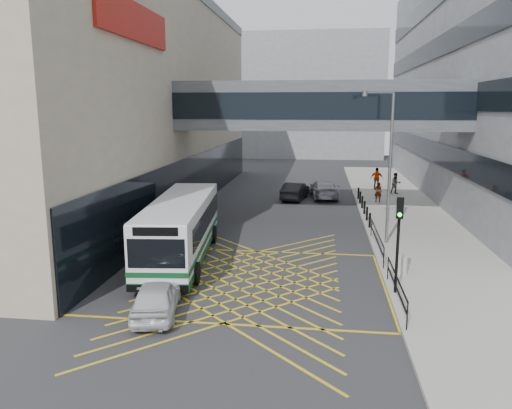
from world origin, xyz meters
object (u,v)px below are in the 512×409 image
at_px(car_silver, 323,189).
at_px(pedestrian_b, 396,183).
at_px(car_white, 156,297).
at_px(street_lamp, 387,159).
at_px(car_dark, 295,191).
at_px(traffic_light, 399,231).
at_px(pedestrian_c, 377,179).
at_px(bus, 181,227).
at_px(litter_bin, 402,265).
at_px(pedestrian_a, 378,192).

bearing_deg(car_silver, pedestrian_b, -171.13).
height_order(car_white, street_lamp, street_lamp).
xyz_separation_m(car_dark, pedestrian_b, (8.39, 2.87, 0.34)).
xyz_separation_m(car_white, traffic_light, (8.84, 2.87, 2.03)).
distance_m(car_silver, pedestrian_c, 6.32).
distance_m(car_dark, street_lamp, 14.98).
height_order(car_silver, traffic_light, traffic_light).
distance_m(bus, street_lamp, 11.32).
bearing_deg(pedestrian_b, litter_bin, -112.30).
bearing_deg(pedestrian_c, bus, 74.75).
height_order(bus, car_dark, bus).
relative_size(car_white, pedestrian_c, 2.13).
bearing_deg(car_dark, traffic_light, 114.12).
bearing_deg(pedestrian_a, traffic_light, 88.46).
xyz_separation_m(bus, street_lamp, (10.20, 3.77, 3.13)).
distance_m(car_white, traffic_light, 9.51).
bearing_deg(street_lamp, pedestrian_c, 65.25).
relative_size(traffic_light, pedestrian_a, 2.50).
xyz_separation_m(car_silver, pedestrian_a, (4.21, -2.24, 0.15)).
relative_size(car_dark, traffic_light, 1.17).
distance_m(bus, car_dark, 17.76).
height_order(car_white, car_dark, car_dark).
xyz_separation_m(litter_bin, pedestrian_a, (0.78, 17.29, 0.37)).
bearing_deg(pedestrian_c, car_silver, 53.52).
bearing_deg(litter_bin, car_dark, 107.12).
height_order(bus, pedestrian_c, bus).
bearing_deg(traffic_light, bus, 164.99).
height_order(bus, street_lamp, street_lamp).
relative_size(bus, pedestrian_b, 6.16).
bearing_deg(bus, car_dark, 68.80).
height_order(street_lamp, pedestrian_b, street_lamp).
height_order(car_dark, traffic_light, traffic_light).
relative_size(car_white, pedestrian_a, 2.66).
relative_size(car_white, car_dark, 0.91).
height_order(car_silver, pedestrian_b, pedestrian_b).
height_order(car_dark, litter_bin, car_dark).
height_order(street_lamp, pedestrian_a, street_lamp).
bearing_deg(litter_bin, pedestrian_a, 87.42).
height_order(bus, traffic_light, traffic_light).
relative_size(car_silver, street_lamp, 0.63).
distance_m(litter_bin, pedestrian_a, 17.31).
bearing_deg(car_white, traffic_light, -172.66).
xyz_separation_m(car_silver, traffic_light, (2.82, -21.97, 1.90)).
height_order(traffic_light, street_lamp, street_lamp).
bearing_deg(street_lamp, pedestrian_a, 65.38).
xyz_separation_m(car_silver, pedestrian_b, (6.11, 1.88, 0.27)).
distance_m(pedestrian_a, pedestrian_c, 6.40).
relative_size(car_white, car_silver, 0.82).
bearing_deg(street_lamp, litter_bin, -107.76).
bearing_deg(street_lamp, car_white, -151.31).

